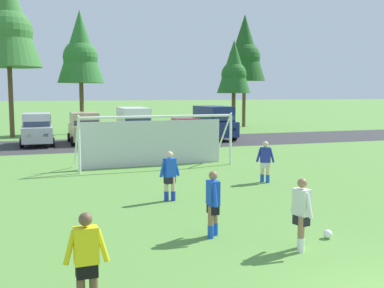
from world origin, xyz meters
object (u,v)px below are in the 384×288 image
parked_car_slot_far_left (37,129)px  parked_car_slot_center_right (214,122)px  player_winger_left (301,214)px  parked_car_slot_center_left (134,125)px  soccer_ball (328,234)px  soccer_goal (155,140)px  player_defender_far (170,176)px  parked_car_slot_center (186,130)px  player_striker_near (265,162)px  player_midfield_center (213,204)px  referee (87,262)px  parked_car_slot_left (85,127)px

parked_car_slot_far_left → parked_car_slot_center_right: bearing=-0.0°
player_winger_left → parked_car_slot_center_left: bearing=88.2°
soccer_ball → soccer_goal: bearing=96.1°
soccer_ball → player_defender_far: size_ratio=0.13×
parked_car_slot_far_left → parked_car_slot_center: (10.10, -1.49, -0.24)m
player_striker_near → player_defender_far: bearing=-157.8°
player_defender_far → soccer_goal: bearing=79.9°
soccer_ball → player_midfield_center: 2.89m
player_winger_left → parked_car_slot_far_left: size_ratio=0.36×
referee → soccer_ball: bearing=18.4°
player_striker_near → parked_car_slot_left: size_ratio=0.35×
parked_car_slot_left → soccer_ball: bearing=-81.5°
parked_car_slot_far_left → parked_car_slot_center_right: parked_car_slot_center_right is taller
player_winger_left → parked_car_slot_far_left: bearing=103.2°
player_winger_left → referee: bearing=-163.2°
soccer_ball → player_striker_near: (1.84, 6.82, 0.71)m
player_winger_left → parked_car_slot_center_right: 24.94m
parked_car_slot_left → parked_car_slot_center_left: (3.14, -1.76, 0.23)m
soccer_goal → player_winger_left: 12.66m
parked_car_slot_center → parked_car_slot_center_right: parked_car_slot_center_right is taller
player_striker_near → parked_car_slot_center_left: 15.25m
soccer_goal → parked_car_slot_left: (-2.21, 11.51, -0.18)m
soccer_ball → parked_car_slot_center_left: 21.94m
player_defender_far → player_winger_left: (1.50, -5.52, 0.00)m
referee → player_winger_left: same height
player_striker_near → parked_car_slot_center_right: bearing=75.6°
player_midfield_center → parked_car_slot_left: bearing=92.3°
referee → player_striker_near: same height
player_winger_left → parked_car_slot_center_left: size_ratio=0.34×
player_winger_left → parked_car_slot_center_right: bearing=73.3°
parked_car_slot_left → parked_car_slot_center: parked_car_slot_left is taller
player_winger_left → soccer_ball: bearing=25.2°
player_midfield_center → parked_car_slot_center: parked_car_slot_center is taller
parked_car_slot_center_left → player_striker_near: bearing=-81.6°
parked_car_slot_left → soccer_goal: bearing=-79.1°
referee → parked_car_slot_center: size_ratio=0.38×
player_winger_left → parked_car_slot_left: bearing=95.8°
player_midfield_center → soccer_ball: bearing=-21.5°
parked_car_slot_far_left → parked_car_slot_center_left: 6.49m
soccer_ball → player_defender_far: 5.68m
soccer_ball → parked_car_slot_center: 22.16m
referee → parked_car_slot_far_left: 25.36m
parked_car_slot_center_left → parked_car_slot_center_right: bearing=12.8°
parked_car_slot_center → player_striker_near: bearing=-95.9°
soccer_ball → player_defender_far: (-2.57, 5.02, 0.71)m
soccer_ball → parked_car_slot_far_left: (-6.69, 23.38, 1.00)m
parked_car_slot_far_left → referee: bearing=-88.3°
player_winger_left → parked_car_slot_center: parked_car_slot_center is taller
parked_car_slot_far_left → player_midfield_center: bearing=-79.6°
player_defender_far → parked_car_slot_left: parked_car_slot_left is taller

